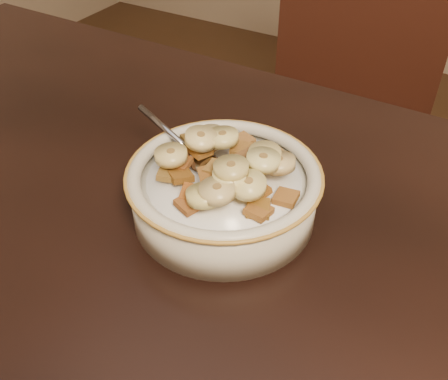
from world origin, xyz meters
The scene contains 41 objects.
table centered at (0.00, 0.00, 0.73)m, with size 1.40×0.90×0.04m, color black.
chair centered at (-0.12, 0.78, 0.43)m, with size 0.38×0.38×0.87m, color black.
cereal_bowl centered at (-0.02, 0.15, 0.77)m, with size 0.18×0.18×0.04m, color silver.
milk centered at (-0.02, 0.15, 0.79)m, with size 0.15×0.15×0.00m, color white.
spoon centered at (-0.05, 0.16, 0.80)m, with size 0.03×0.04×0.01m, color #9194A5.
cereal_square_0 centered at (0.03, 0.12, 0.80)m, with size 0.02×0.02×0.01m, color brown.
cereal_square_1 centered at (0.04, 0.15, 0.80)m, with size 0.02×0.02×0.01m, color brown.
cereal_square_2 centered at (-0.06, 0.16, 0.81)m, with size 0.02×0.02×0.01m, color #995E1D.
cereal_square_3 centered at (-0.02, 0.14, 0.82)m, with size 0.02×0.02×0.01m, color brown.
cereal_square_4 centered at (-0.03, 0.20, 0.80)m, with size 0.02×0.02×0.01m, color #9D6230.
cereal_square_5 centered at (-0.05, 0.20, 0.80)m, with size 0.02×0.02×0.01m, color brown.
cereal_square_6 centered at (-0.06, 0.14, 0.80)m, with size 0.02×0.02×0.01m, color brown.
cereal_square_7 centered at (-0.05, 0.12, 0.80)m, with size 0.02×0.02×0.01m, color brown.
cereal_square_8 centered at (-0.02, 0.13, 0.81)m, with size 0.02×0.02×0.01m, color brown.
cereal_square_9 centered at (0.02, 0.14, 0.80)m, with size 0.02×0.02×0.01m, color #92501B.
cereal_square_10 centered at (-0.01, 0.19, 0.81)m, with size 0.02×0.02×0.01m, color brown.
cereal_square_11 centered at (0.00, 0.14, 0.81)m, with size 0.02×0.02×0.01m, color brown.
cereal_square_12 centered at (-0.06, 0.17, 0.81)m, with size 0.02×0.02×0.01m, color brown.
cereal_square_13 centered at (-0.03, 0.11, 0.80)m, with size 0.02×0.02×0.01m, color #914919.
cereal_square_14 centered at (0.01, 0.18, 0.81)m, with size 0.02×0.02×0.01m, color olive.
cereal_square_15 centered at (-0.02, 0.18, 0.81)m, with size 0.02×0.02×0.01m, color olive.
cereal_square_16 centered at (0.00, 0.13, 0.81)m, with size 0.02×0.02×0.01m, color brown.
cereal_square_17 centered at (-0.07, 0.17, 0.80)m, with size 0.02×0.02×0.01m, color brown.
cereal_square_18 centered at (-0.03, 0.10, 0.80)m, with size 0.02×0.02×0.01m, color brown.
cereal_square_19 centered at (-0.06, 0.12, 0.80)m, with size 0.02×0.02×0.01m, color brown.
cereal_square_20 centered at (-0.01, 0.17, 0.81)m, with size 0.02×0.02×0.01m, color brown.
cereal_square_21 centered at (-0.08, 0.18, 0.80)m, with size 0.02×0.02×0.01m, color brown.
cereal_square_22 centered at (0.03, 0.12, 0.80)m, with size 0.02×0.02×0.01m, color brown.
cereal_square_23 centered at (0.00, 0.20, 0.80)m, with size 0.02×0.02×0.01m, color brown.
banana_slice_0 centered at (-0.01, 0.10, 0.81)m, with size 0.03×0.03×0.01m, color #D4CA6A.
banana_slice_1 centered at (0.02, 0.17, 0.81)m, with size 0.03×0.03×0.01m, color tan.
banana_slice_2 centered at (0.00, 0.13, 0.83)m, with size 0.03×0.03×0.01m, color tan.
banana_slice_3 centered at (0.01, 0.18, 0.81)m, with size 0.03×0.03×0.01m, color tan.
banana_slice_4 centered at (0.02, 0.13, 0.82)m, with size 0.03×0.03×0.01m, color tan.
banana_slice_5 centered at (0.01, 0.16, 0.82)m, with size 0.03×0.03×0.01m, color #F3E598.
banana_slice_6 centered at (0.00, 0.13, 0.82)m, with size 0.03×0.03×0.01m, color #FFEB91.
banana_slice_7 centered at (-0.04, 0.18, 0.82)m, with size 0.03×0.03×0.01m, color #FFE993.
banana_slice_8 centered at (0.00, 0.11, 0.82)m, with size 0.03×0.03×0.01m, color #D7BB72.
banana_slice_9 centered at (-0.05, 0.18, 0.81)m, with size 0.03×0.03×0.01m, color #C8BD7F.
banana_slice_10 centered at (-0.07, 0.14, 0.81)m, with size 0.03×0.03×0.01m, color #DAC17D.
banana_slice_11 centered at (-0.05, 0.16, 0.82)m, with size 0.03×0.03×0.01m, color #FBDD7C.
Camera 1 is at (0.16, -0.17, 1.09)m, focal length 40.00 mm.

